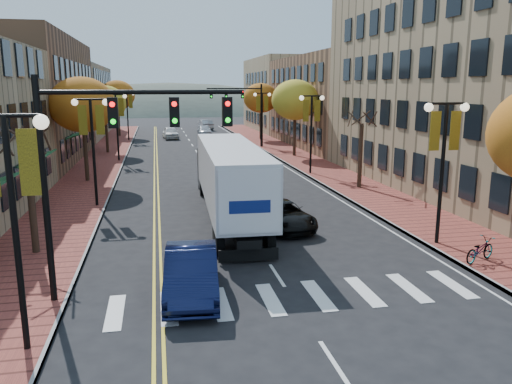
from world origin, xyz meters
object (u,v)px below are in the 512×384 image
semi_truck (228,174)px  black_suv (283,215)px  bicycle (480,250)px  navy_sedan (191,272)px

semi_truck → black_suv: 3.88m
semi_truck → black_suv: semi_truck is taller
bicycle → navy_sedan: bearing=69.0°
black_suv → navy_sedan: bearing=-131.6°
bicycle → semi_truck: bearing=17.9°
semi_truck → bicycle: bearing=-45.6°
black_suv → bicycle: size_ratio=2.68×
navy_sedan → bicycle: navy_sedan is taller
semi_truck → navy_sedan: 10.24m
navy_sedan → black_suv: size_ratio=1.02×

